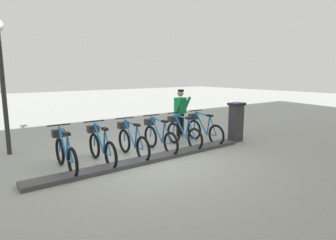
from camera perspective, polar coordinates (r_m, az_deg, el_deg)
name	(u,v)px	position (r m, az deg, el deg)	size (l,w,h in m)	color
ground_plane	(151,161)	(7.21, -3.51, -8.34)	(60.00, 60.00, 0.00)	#A4A8A2
dock_rail_base	(151,159)	(7.20, -3.52, -7.96)	(0.44, 6.09, 0.10)	#47474C
payment_kiosk	(236,121)	(9.32, 13.80, -0.29)	(0.36, 0.52, 1.28)	#38383D
bike_docked_0	(203,129)	(9.07, 7.25, -1.87)	(1.72, 0.54, 1.02)	black
bike_docked_1	(182,133)	(8.49, 2.97, -2.59)	(1.72, 0.54, 1.02)	black
bike_docked_2	(159,136)	(7.97, -1.92, -3.40)	(1.72, 0.54, 1.02)	black
bike_docked_3	(132,141)	(7.51, -7.45, -4.28)	(1.72, 0.54, 1.02)	black
bike_docked_4	(101,146)	(7.13, -13.65, -5.21)	(1.72, 0.54, 1.02)	black
bike_docked_5	(65,152)	(6.85, -20.47, -6.17)	(1.72, 0.54, 1.02)	black
worker_near_rack	(180,111)	(9.76, 2.58, 1.85)	(0.52, 0.69, 1.66)	white
lamp_post	(1,67)	(8.64, -31.10, 9.36)	(0.32, 0.32, 3.60)	#2D2D33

